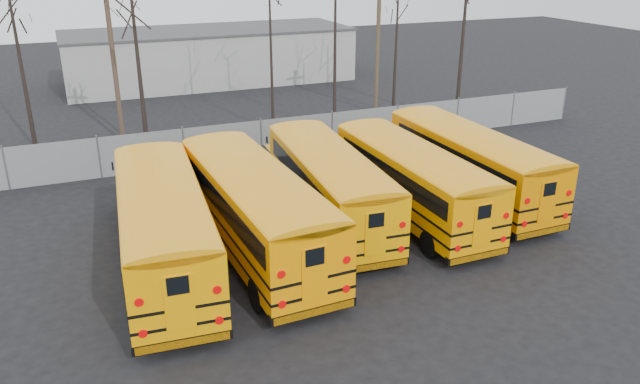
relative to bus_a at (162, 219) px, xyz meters
name	(u,v)px	position (x,y,z in m)	size (l,w,h in m)	color
ground	(363,256)	(6.67, -1.70, -1.91)	(120.00, 120.00, 0.00)	black
fence	(261,139)	(6.67, 10.30, -0.91)	(40.00, 0.04, 2.00)	gray
distant_building	(209,56)	(8.67, 30.30, 0.09)	(22.00, 8.00, 4.00)	#A6A5A1
bus_a	(162,219)	(0.00, 0.00, 0.00)	(3.55, 11.79, 3.25)	black
bus_b	(253,203)	(3.20, 0.13, 0.03)	(3.21, 11.90, 3.30)	black
bus_c	(327,179)	(6.69, 1.62, -0.10)	(3.37, 11.19, 3.09)	black
bus_d	(410,175)	(9.95, 0.85, -0.12)	(2.55, 10.93, 3.05)	black
bus_e	(467,157)	(13.27, 1.66, -0.07)	(2.68, 11.22, 3.13)	black
utility_pole_left	(114,64)	(0.26, 15.85, 2.46)	(1.51, 0.32, 8.51)	#4B392A
utility_pole_right	(378,47)	(16.42, 16.29, 2.34)	(1.47, 0.26, 8.27)	brown
tree_2	(18,49)	(-4.28, 16.29, 3.47)	(0.26, 0.26, 10.75)	black
tree_3	(137,51)	(1.23, 13.11, 3.53)	(0.26, 0.26, 10.87)	black
tree_4	(270,28)	(8.65, 14.34, 4.12)	(0.26, 0.26, 12.05)	black
tree_5	(335,27)	(11.83, 12.64, 4.25)	(0.26, 0.26, 12.32)	black
tree_6	(396,41)	(17.30, 15.50, 2.79)	(0.26, 0.26, 9.39)	black
tree_7	(465,17)	(20.00, 12.26, 4.49)	(0.26, 0.26, 12.79)	black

